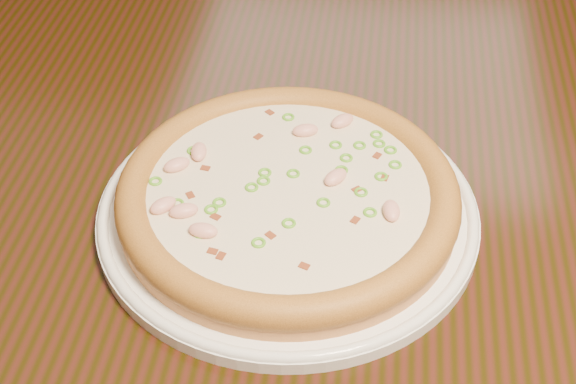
# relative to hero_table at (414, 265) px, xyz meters

# --- Properties ---
(ground) EXTENTS (9.00, 9.00, 0.00)m
(ground) POSITION_rel_hero_table_xyz_m (-0.13, 0.86, -0.65)
(ground) COLOR black
(hero_table) EXTENTS (1.20, 0.80, 0.75)m
(hero_table) POSITION_rel_hero_table_xyz_m (0.00, 0.00, 0.00)
(hero_table) COLOR black
(hero_table) RESTS_ON ground
(plate) EXTENTS (0.33, 0.33, 0.02)m
(plate) POSITION_rel_hero_table_xyz_m (-0.12, -0.05, 0.11)
(plate) COLOR white
(plate) RESTS_ON hero_table
(pizza) EXTENTS (0.29, 0.29, 0.03)m
(pizza) POSITION_rel_hero_table_xyz_m (-0.12, -0.05, 0.13)
(pizza) COLOR #CB8546
(pizza) RESTS_ON plate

